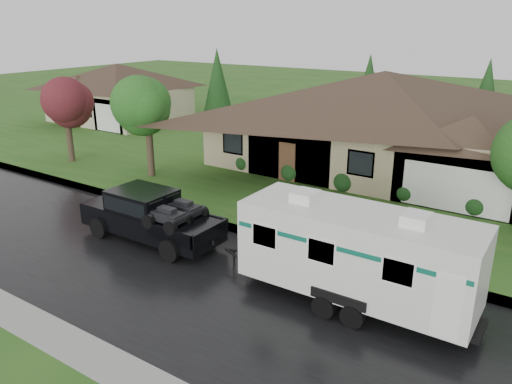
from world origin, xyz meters
TOP-DOWN VIEW (x-y plane):
  - ground at (0.00, 0.00)m, footprint 140.00×140.00m
  - road at (0.00, -2.00)m, footprint 140.00×8.00m
  - curb at (0.00, 2.25)m, footprint 140.00×0.50m
  - lawn at (0.00, 15.00)m, footprint 140.00×26.00m
  - house_main at (2.29, 13.84)m, footprint 19.44×10.80m
  - house_far at (-21.78, 15.85)m, footprint 10.80×8.64m
  - tree_left_green at (-8.01, 5.62)m, footprint 3.28×3.28m
  - tree_red at (-14.30, 5.09)m, footprint 3.06×3.06m
  - shrub_row at (2.00, 9.30)m, footprint 13.60×1.00m
  - pickup_truck at (-2.14, -0.38)m, footprint 6.09×2.32m
  - travel_trailer at (6.67, -0.38)m, footprint 7.51×2.64m

SIDE VIEW (x-z plane):
  - ground at x=0.00m, z-range 0.00..0.00m
  - road at x=0.00m, z-range 0.00..0.01m
  - curb at x=0.00m, z-range 0.00..0.15m
  - lawn at x=0.00m, z-range 0.00..0.15m
  - shrub_row at x=2.00m, z-range 0.15..1.15m
  - pickup_truck at x=-2.14m, z-range 0.07..2.10m
  - travel_trailer at x=6.67m, z-range 0.10..3.47m
  - house_far at x=-21.78m, z-range 0.07..5.87m
  - house_main at x=2.29m, z-range 0.14..7.04m
  - tree_red at x=-14.30m, z-range 1.13..6.19m
  - tree_left_green at x=-8.01m, z-range 1.20..6.62m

